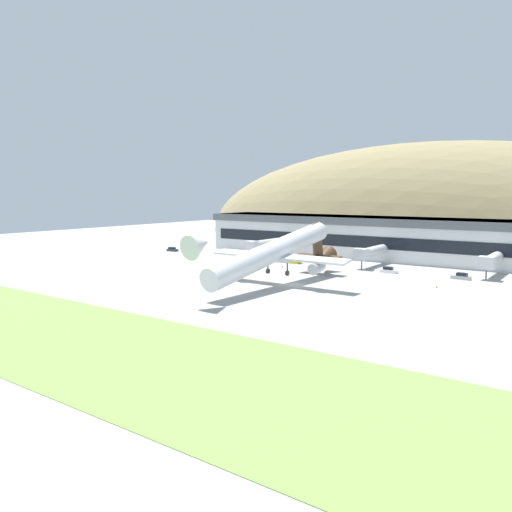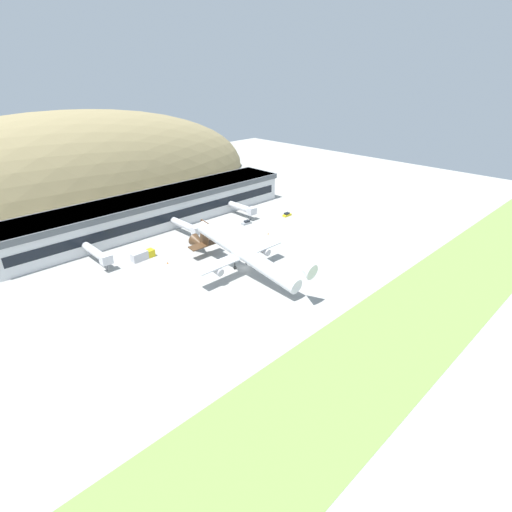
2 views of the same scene
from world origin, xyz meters
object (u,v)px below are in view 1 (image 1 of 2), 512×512
service_car_0 (172,250)px  service_car_2 (461,277)px  service_car_1 (389,270)px  jetway_1 (370,252)px  jetway_0 (263,244)px  cargo_airplane (275,253)px  jetway_2 (491,260)px  fuel_truck (286,258)px  traffic_cone_0 (282,266)px  terminal_building (390,235)px  traffic_cone_1 (437,287)px

service_car_0 → service_car_2: (93.21, -1.19, 0.04)m
service_car_1 → jetway_1: bearing=137.5°
jetway_0 → cargo_airplane: bearing=-52.4°
jetway_0 → service_car_2: size_ratio=3.94×
jetway_2 → service_car_2: 9.34m
jetway_2 → fuel_truck: (-51.98, -6.99, -2.60)m
service_car_0 → service_car_1: bearing=-1.5°
jetway_2 → traffic_cone_0: (-47.96, -15.55, -3.71)m
service_car_0 → service_car_1: service_car_1 is taller
terminal_building → traffic_cone_1: size_ratio=208.60×
fuel_truck → cargo_airplane: bearing=-62.1°
terminal_building → service_car_2: bearing=-43.5°
jetway_2 → cargo_airplane: 52.25m
jetway_1 → service_car_0: size_ratio=4.30×
terminal_building → fuel_truck: 32.81m
service_car_2 → traffic_cone_1: service_car_2 is taller
jetway_1 → cargo_airplane: (-5.91, -37.46, 3.07)m
cargo_airplane → fuel_truck: size_ratio=6.31×
terminal_building → service_car_1: size_ratio=28.91×
service_car_1 → service_car_2: bearing=2.6°
service_car_2 → cargo_airplane: bearing=-134.6°
terminal_building → jetway_1: size_ratio=7.17×
terminal_building → service_car_1: (9.54, -25.79, -6.38)m
terminal_building → jetway_1: (1.69, -18.60, -3.01)m
terminal_building → jetway_2: size_ratio=7.94×
jetway_1 → traffic_cone_1: (23.08, -20.20, -3.71)m
service_car_1 → service_car_2: size_ratio=0.98×
terminal_building → fuel_truck: bearing=-130.1°
service_car_0 → fuel_truck: bearing=-1.1°
service_car_2 → jetway_2: bearing=56.8°
traffic_cone_1 → jetway_1: bearing=138.8°
cargo_airplane → traffic_cone_0: bearing=118.9°
service_car_1 → traffic_cone_1: 20.03m
jetway_0 → jetway_2: size_ratio=1.10×
cargo_airplane → service_car_1: cargo_airplane is taller
cargo_airplane → fuel_truck: 35.90m
terminal_building → jetway_1: 18.92m
jetway_0 → traffic_cone_0: jetway_0 is taller
fuel_truck → service_car_2: bearing=-0.4°
traffic_cone_1 → cargo_airplane: bearing=-149.2°
cargo_airplane → traffic_cone_1: (28.99, 17.25, -6.79)m
service_car_0 → jetway_2: bearing=3.6°
terminal_building → service_car_1: terminal_building is taller
terminal_building → cargo_airplane: 56.22m
jetway_1 → service_car_0: jetway_1 is taller
jetway_0 → jetway_2: same height
service_car_0 → fuel_truck: size_ratio=0.47×
cargo_airplane → service_car_1: size_ratio=12.45×
service_car_0 → fuel_truck: fuel_truck is taller
service_car_2 → fuel_truck: fuel_truck is taller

